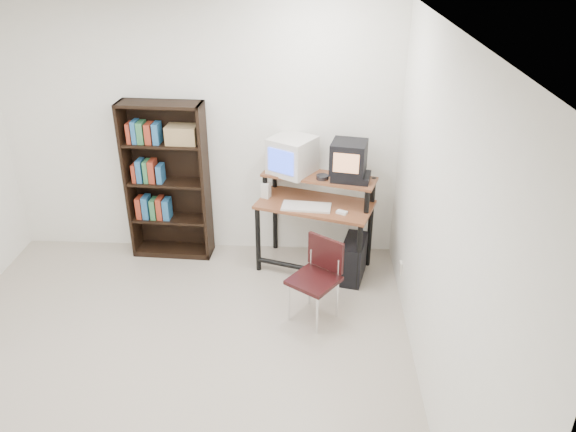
{
  "coord_description": "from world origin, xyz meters",
  "views": [
    {
      "loc": [
        1.14,
        -3.34,
        3.13
      ],
      "look_at": [
        0.93,
        1.1,
        0.85
      ],
      "focal_mm": 35.0,
      "sensor_mm": 36.0,
      "label": 1
    }
  ],
  "objects_px": {
    "computer_desk": "(315,208)",
    "school_chair": "(318,272)",
    "bookshelf": "(168,179)",
    "crt_tv": "(349,157)",
    "crt_monitor": "(292,156)",
    "pc_tower": "(354,259)"
  },
  "relations": [
    {
      "from": "crt_monitor",
      "to": "computer_desk",
      "type": "bearing_deg",
      "value": -5.21
    },
    {
      "from": "crt_monitor",
      "to": "school_chair",
      "type": "relative_size",
      "value": 0.7
    },
    {
      "from": "crt_monitor",
      "to": "bookshelf",
      "type": "xyz_separation_m",
      "value": [
        -1.27,
        0.06,
        -0.3
      ]
    },
    {
      "from": "pc_tower",
      "to": "computer_desk",
      "type": "bearing_deg",
      "value": 167.47
    },
    {
      "from": "bookshelf",
      "to": "crt_tv",
      "type": "bearing_deg",
      "value": -3.36
    },
    {
      "from": "crt_tv",
      "to": "bookshelf",
      "type": "distance_m",
      "value": 1.86
    },
    {
      "from": "pc_tower",
      "to": "crt_monitor",
      "type": "bearing_deg",
      "value": 162.79
    },
    {
      "from": "computer_desk",
      "to": "crt_tv",
      "type": "relative_size",
      "value": 3.24
    },
    {
      "from": "bookshelf",
      "to": "school_chair",
      "type": "bearing_deg",
      "value": -31.48
    },
    {
      "from": "computer_desk",
      "to": "crt_monitor",
      "type": "xyz_separation_m",
      "value": [
        -0.24,
        0.18,
        0.47
      ]
    },
    {
      "from": "computer_desk",
      "to": "school_chair",
      "type": "bearing_deg",
      "value": -70.59
    },
    {
      "from": "crt_monitor",
      "to": "school_chair",
      "type": "distance_m",
      "value": 1.25
    },
    {
      "from": "bookshelf",
      "to": "pc_tower",
      "type": "bearing_deg",
      "value": -9.45
    },
    {
      "from": "crt_tv",
      "to": "pc_tower",
      "type": "xyz_separation_m",
      "value": [
        0.09,
        -0.22,
        -0.99
      ]
    },
    {
      "from": "bookshelf",
      "to": "crt_monitor",
      "type": "bearing_deg",
      "value": 0.56
    },
    {
      "from": "computer_desk",
      "to": "pc_tower",
      "type": "xyz_separation_m",
      "value": [
        0.39,
        -0.19,
        -0.47
      ]
    },
    {
      "from": "crt_tv",
      "to": "bookshelf",
      "type": "height_order",
      "value": "bookshelf"
    },
    {
      "from": "school_chair",
      "to": "bookshelf",
      "type": "height_order",
      "value": "bookshelf"
    },
    {
      "from": "school_chair",
      "to": "bookshelf",
      "type": "distance_m",
      "value": 1.92
    },
    {
      "from": "crt_monitor",
      "to": "pc_tower",
      "type": "bearing_deg",
      "value": 1.54
    },
    {
      "from": "crt_tv",
      "to": "pc_tower",
      "type": "distance_m",
      "value": 1.02
    },
    {
      "from": "computer_desk",
      "to": "crt_monitor",
      "type": "height_order",
      "value": "crt_monitor"
    }
  ]
}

